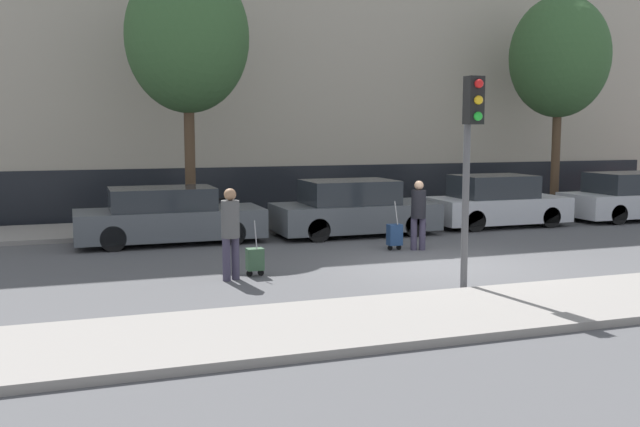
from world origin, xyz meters
name	(u,v)px	position (x,y,z in m)	size (l,w,h in m)	color
ground_plane	(436,265)	(0.00, 0.00, 0.00)	(80.00, 80.00, 0.00)	#4C4C4F
sidewalk_near	(550,304)	(0.00, -3.75, 0.06)	(28.00, 2.50, 0.12)	gray
sidewalk_far	(324,221)	(0.00, 7.00, 0.06)	(28.00, 3.00, 0.12)	gray
building_facade	(288,44)	(0.00, 10.56, 5.66)	(28.00, 2.77, 11.35)	#A89E8C
parked_car_0	(168,217)	(-4.89, 4.70, 0.65)	(4.54, 1.78, 1.38)	#4C5156
parked_car_1	(353,210)	(-0.06, 4.48, 0.68)	(4.29, 1.88, 1.46)	#4C5156
parked_car_2	(496,203)	(4.47, 4.69, 0.68)	(3.97, 1.79, 1.48)	#B7BABF
parked_car_3	(635,198)	(9.40, 4.59, 0.68)	(4.60, 1.84, 1.46)	#B7BABF
pedestrian_left	(231,228)	(-4.34, -0.05, 0.98)	(0.34, 0.34, 1.72)	#383347
trolley_left	(255,259)	(-3.83, 0.15, 0.33)	(0.34, 0.29, 1.08)	#335138
pedestrian_right	(418,211)	(0.48, 1.76, 0.92)	(0.34, 0.34, 1.62)	#383347
trolley_right	(395,235)	(-0.05, 1.93, 0.36)	(0.34, 0.29, 1.15)	navy
traffic_light	(470,140)	(-0.68, -2.36, 2.63)	(0.28, 0.47, 3.69)	#515154
parked_bicycle	(206,210)	(-3.47, 7.33, 0.49)	(1.77, 0.06, 0.96)	black
bare_tree_near_crossing	(559,57)	(7.92, 6.57, 5.09)	(3.18, 3.18, 6.94)	#4C3826
bare_tree_down_street	(187,38)	(-4.09, 6.16, 5.17)	(3.23, 3.23, 7.05)	#4C3826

